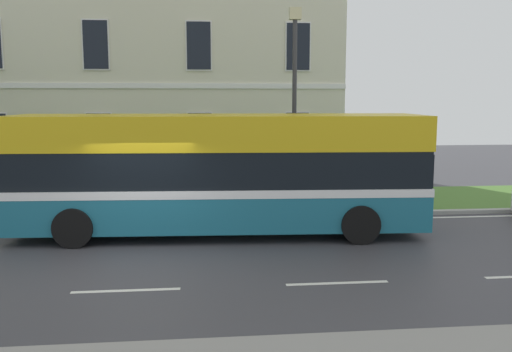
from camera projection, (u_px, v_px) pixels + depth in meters
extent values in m
cube|color=#3E3D42|center=(137.00, 263.00, 11.98)|extent=(60.00, 56.00, 0.06)
cube|color=silver|center=(151.00, 224.00, 15.57)|extent=(54.00, 0.14, 0.01)
cube|color=silver|center=(126.00, 290.00, 10.20)|extent=(2.00, 0.12, 0.01)
cube|color=silver|center=(337.00, 283.00, 10.61)|extent=(2.00, 0.12, 0.01)
cube|color=#9E9E99|center=(152.00, 219.00, 16.02)|extent=(57.00, 0.24, 0.12)
cube|color=#4D7831|center=(158.00, 204.00, 18.24)|extent=(57.00, 4.26, 0.12)
cube|color=beige|center=(113.00, 48.00, 25.31)|extent=(19.50, 8.95, 11.37)
cube|color=white|center=(97.00, 86.00, 21.13)|extent=(19.50, 0.06, 0.20)
cube|color=#2D333D|center=(100.00, 158.00, 21.51)|extent=(1.10, 0.06, 2.20)
cube|color=white|center=(99.00, 137.00, 21.39)|extent=(1.02, 0.04, 1.91)
cube|color=black|center=(99.00, 137.00, 21.37)|extent=(0.92, 0.03, 1.81)
cube|color=white|center=(200.00, 136.00, 21.79)|extent=(1.02, 0.04, 1.91)
cube|color=black|center=(200.00, 136.00, 21.77)|extent=(0.92, 0.03, 1.81)
cube|color=white|center=(297.00, 135.00, 22.19)|extent=(1.02, 0.04, 1.91)
cube|color=black|center=(297.00, 135.00, 22.18)|extent=(0.92, 0.03, 1.81)
cube|color=white|center=(96.00, 45.00, 20.90)|extent=(1.02, 0.04, 1.91)
cube|color=black|center=(95.00, 45.00, 20.88)|extent=(0.92, 0.03, 1.81)
cube|color=white|center=(199.00, 46.00, 21.30)|extent=(1.02, 0.04, 1.91)
cube|color=black|center=(199.00, 46.00, 21.28)|extent=(0.92, 0.03, 1.81)
cube|color=white|center=(298.00, 47.00, 21.70)|extent=(1.02, 0.04, 1.91)
cube|color=black|center=(298.00, 47.00, 21.68)|extent=(0.92, 0.03, 1.81)
cube|color=black|center=(66.00, 184.00, 15.90)|extent=(16.24, 0.04, 0.04)
cube|color=black|center=(67.00, 214.00, 16.02)|extent=(16.24, 0.04, 0.04)
cylinder|color=black|center=(2.00, 202.00, 15.78)|extent=(0.02, 0.02, 0.95)
cylinder|color=black|center=(18.00, 201.00, 15.83)|extent=(0.02, 0.02, 0.95)
cylinder|color=black|center=(34.00, 201.00, 15.88)|extent=(0.02, 0.02, 0.95)
cylinder|color=black|center=(50.00, 201.00, 15.92)|extent=(0.02, 0.02, 0.95)
cylinder|color=black|center=(66.00, 200.00, 15.97)|extent=(0.02, 0.02, 0.95)
cylinder|color=black|center=(82.00, 200.00, 16.01)|extent=(0.02, 0.02, 0.95)
cylinder|color=black|center=(98.00, 200.00, 16.06)|extent=(0.02, 0.02, 0.95)
cylinder|color=black|center=(114.00, 199.00, 16.11)|extent=(0.02, 0.02, 0.95)
cylinder|color=black|center=(130.00, 199.00, 16.15)|extent=(0.02, 0.02, 0.95)
cylinder|color=black|center=(145.00, 199.00, 16.20)|extent=(0.02, 0.02, 0.95)
cylinder|color=black|center=(161.00, 199.00, 16.25)|extent=(0.02, 0.02, 0.95)
cylinder|color=black|center=(176.00, 198.00, 16.29)|extent=(0.02, 0.02, 0.95)
cylinder|color=black|center=(192.00, 198.00, 16.34)|extent=(0.02, 0.02, 0.95)
cylinder|color=black|center=(207.00, 198.00, 16.39)|extent=(0.02, 0.02, 0.95)
cylinder|color=black|center=(222.00, 197.00, 16.43)|extent=(0.02, 0.02, 0.95)
cylinder|color=black|center=(237.00, 197.00, 16.48)|extent=(0.02, 0.02, 0.95)
cylinder|color=black|center=(252.00, 197.00, 16.53)|extent=(0.02, 0.02, 0.95)
cylinder|color=black|center=(267.00, 197.00, 16.57)|extent=(0.02, 0.02, 0.95)
cylinder|color=black|center=(282.00, 196.00, 16.62)|extent=(0.02, 0.02, 0.95)
cylinder|color=black|center=(297.00, 196.00, 16.66)|extent=(0.02, 0.02, 0.95)
cylinder|color=black|center=(311.00, 196.00, 16.71)|extent=(0.02, 0.02, 0.95)
cylinder|color=black|center=(326.00, 196.00, 16.76)|extent=(0.02, 0.02, 0.95)
cylinder|color=black|center=(340.00, 195.00, 16.80)|extent=(0.02, 0.02, 0.95)
cube|color=#1C667E|center=(219.00, 205.00, 14.41)|extent=(10.58, 3.09, 1.03)
cube|color=white|center=(219.00, 187.00, 14.35)|extent=(10.60, 3.11, 0.20)
cube|color=black|center=(219.00, 167.00, 14.27)|extent=(10.50, 3.04, 0.97)
cube|color=gold|center=(219.00, 132.00, 14.14)|extent=(10.58, 3.09, 0.85)
cube|color=black|center=(418.00, 167.00, 14.54)|extent=(0.18, 2.12, 0.89)
cube|color=black|center=(419.00, 133.00, 14.41)|extent=(0.16, 1.82, 0.55)
cylinder|color=silver|center=(406.00, 207.00, 15.51)|extent=(0.05, 0.20, 0.20)
cylinder|color=silver|center=(427.00, 220.00, 13.91)|extent=(0.05, 0.20, 0.20)
cylinder|color=black|center=(340.00, 205.00, 15.82)|extent=(0.97, 0.35, 0.96)
cylinder|color=black|center=(360.00, 224.00, 13.43)|extent=(0.97, 0.35, 0.96)
cylinder|color=black|center=(97.00, 208.00, 15.48)|extent=(0.97, 0.35, 0.96)
cylinder|color=black|center=(73.00, 228.00, 13.09)|extent=(0.97, 0.35, 0.96)
cylinder|color=#333338|center=(294.00, 115.00, 17.25)|extent=(0.14, 0.14, 5.79)
cube|color=beige|center=(295.00, 14.00, 16.82)|extent=(0.36, 0.24, 0.36)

